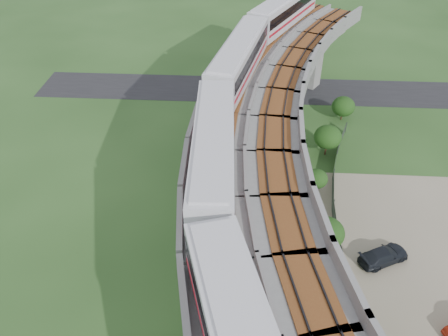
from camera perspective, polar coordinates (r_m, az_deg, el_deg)
The scene contains 13 objects.
ground at distance 39.88m, azimuth 2.34°, elevation -9.96°, with size 160.00×160.00×0.00m, color #27491D.
dirt_lot at distance 41.00m, azimuth 22.68°, elevation -12.13°, with size 18.00×26.00×0.04m, color gray.
asphalt_road at distance 64.08m, azimuth 3.10°, elevation 10.22°, with size 60.00×8.00×0.03m, color #232326.
viaduct at distance 33.99m, azimuth 9.21°, elevation 0.22°, with size 19.58×73.98×11.40m.
metro_train at distance 35.26m, azimuth 3.80°, elevation 8.49°, with size 12.47×61.20×3.64m.
fence at distance 40.52m, azimuth 16.48°, elevation -9.47°, with size 3.87×38.73×1.50m.
tree_0 at distance 57.79m, azimuth 15.32°, elevation 7.77°, with size 2.92×2.92×3.16m.
tree_1 at distance 50.26m, azimuth 13.40°, elevation 3.96°, with size 3.10×3.10×3.73m.
tree_2 at distance 44.46m, azimuth 12.01°, elevation -1.39°, with size 2.23×2.23×3.00m.
tree_3 at distance 38.87m, azimuth 13.26°, elevation -8.25°, with size 3.10×3.10×3.47m.
tree_4 at distance 34.04m, azimuth 14.57°, elevation -17.84°, with size 3.08×3.08×3.32m.
car_white at distance 35.11m, azimuth 17.63°, elevation -20.01°, with size 1.58×3.92×1.33m, color silver.
car_dark at distance 40.46m, azimuth 20.14°, elevation -10.66°, with size 1.87×4.59×1.33m, color black.
Camera 1 is at (0.01, -26.95, 29.40)m, focal length 35.00 mm.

